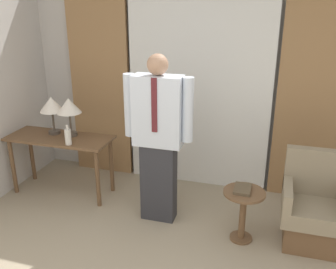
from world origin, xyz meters
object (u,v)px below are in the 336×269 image
object	(u,v)px
armchair	(313,211)
bottle_near_edge	(68,137)
person	(158,135)
book	(243,189)
table_lamp_left	(52,106)
side_table	(243,207)
table_lamp_right	(69,107)
desk	(60,146)

from	to	relation	value
armchair	bottle_near_edge	bearing A→B (deg)	179.10
person	book	world-z (taller)	person
table_lamp_left	side_table	xyz separation A→B (m)	(2.33, -0.45, -0.71)
table_lamp_right	armchair	xyz separation A→B (m)	(2.75, -0.31, -0.73)
desk	book	xyz separation A→B (m)	(2.19, -0.35, -0.06)
table_lamp_right	person	world-z (taller)	person
bottle_near_edge	armchair	distance (m)	2.67
desk	table_lamp_right	world-z (taller)	table_lamp_right
table_lamp_right	side_table	distance (m)	2.26
bottle_near_edge	side_table	xyz separation A→B (m)	(1.98, -0.19, -0.46)
armchair	table_lamp_right	bearing A→B (deg)	173.64
table_lamp_right	side_table	xyz separation A→B (m)	(2.10, -0.45, -0.71)
desk	side_table	world-z (taller)	desk
desk	side_table	size ratio (longest dim) A/B	2.33
bottle_near_edge	armchair	bearing A→B (deg)	-0.90
desk	side_table	distance (m)	2.26
table_lamp_left	table_lamp_right	distance (m)	0.23
desk	bottle_near_edge	world-z (taller)	bottle_near_edge
desk	bottle_near_edge	distance (m)	0.36
desk	bottle_near_edge	bearing A→B (deg)	-37.76
person	table_lamp_left	bearing A→B (deg)	167.98
bottle_near_edge	armchair	size ratio (longest dim) A/B	0.25
armchair	desk	bearing A→B (deg)	175.59
desk	person	size ratio (longest dim) A/B	0.70
table_lamp_left	person	size ratio (longest dim) A/B	0.26
table_lamp_left	table_lamp_right	bearing A→B (deg)	0.00
table_lamp_right	book	distance (m)	2.18
person	desk	bearing A→B (deg)	170.57
bottle_near_edge	side_table	bearing A→B (deg)	-5.38
person	side_table	distance (m)	1.10
table_lamp_left	side_table	bearing A→B (deg)	-10.98
desk	table_lamp_left	distance (m)	0.49
table_lamp_right	desk	bearing A→B (deg)	-143.40
table_lamp_left	book	xyz separation A→B (m)	(2.31, -0.43, -0.52)
person	book	size ratio (longest dim) A/B	7.70
person	armchair	xyz separation A→B (m)	(1.56, -0.00, -0.62)
desk	armchair	distance (m)	2.88
desk	table_lamp_right	distance (m)	0.49
book	person	bearing A→B (deg)	171.61
table_lamp_left	side_table	world-z (taller)	table_lamp_left
bottle_near_edge	person	bearing A→B (deg)	-1.97
bottle_near_edge	book	distance (m)	1.98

